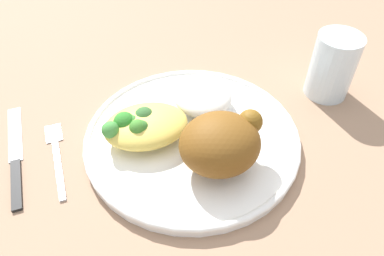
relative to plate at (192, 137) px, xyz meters
name	(u,v)px	position (x,y,z in m)	size (l,w,h in m)	color
ground_plane	(192,142)	(0.00, 0.00, -0.01)	(2.00, 2.00, 0.00)	#97745A
plate	(192,137)	(0.00, 0.00, 0.00)	(0.29, 0.29, 0.02)	white
roasted_chicken	(221,143)	(0.02, -0.06, 0.04)	(0.11, 0.09, 0.07)	brown
rice_pile	(202,95)	(0.03, 0.05, 0.03)	(0.08, 0.09, 0.03)	white
mac_cheese_with_broccoli	(143,125)	(-0.06, 0.01, 0.03)	(0.11, 0.08, 0.04)	#E4C654
fork	(56,155)	(-0.18, 0.02, -0.01)	(0.03, 0.14, 0.01)	#B2B2B7
knife	(15,161)	(-0.23, 0.02, -0.01)	(0.03, 0.19, 0.01)	black
water_glass	(333,66)	(0.23, 0.05, 0.04)	(0.07, 0.07, 0.10)	silver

